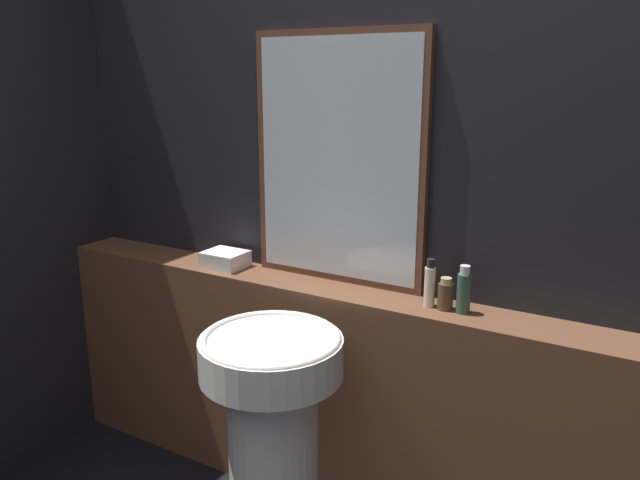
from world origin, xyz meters
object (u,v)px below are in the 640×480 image
object	(u,v)px
pedestal_sink	(273,434)
towel_stack	(225,259)
mirror	(338,160)
lotion_bottle	(464,291)
shampoo_bottle	(430,285)
conditioner_bottle	(445,295)

from	to	relation	value
pedestal_sink	towel_stack	xyz separation A→B (m)	(-0.51, 0.41, 0.42)
mirror	lotion_bottle	bearing A→B (deg)	-9.41
shampoo_bottle	conditioner_bottle	world-z (taller)	shampoo_bottle
pedestal_sink	mirror	world-z (taller)	mirror
towel_stack	lotion_bottle	bearing A→B (deg)	0.00
conditioner_bottle	lotion_bottle	bearing A→B (deg)	0.00
conditioner_bottle	mirror	bearing A→B (deg)	169.36
towel_stack	conditioner_bottle	size ratio (longest dim) A/B	1.49
pedestal_sink	towel_stack	size ratio (longest dim) A/B	5.19
shampoo_bottle	lotion_bottle	distance (m)	0.12
shampoo_bottle	pedestal_sink	bearing A→B (deg)	-131.65
mirror	shampoo_bottle	xyz separation A→B (m)	(0.40, -0.09, -0.38)
mirror	conditioner_bottle	xyz separation A→B (m)	(0.46, -0.09, -0.41)
mirror	towel_stack	bearing A→B (deg)	-169.65
pedestal_sink	shampoo_bottle	world-z (taller)	shampoo_bottle
conditioner_bottle	shampoo_bottle	bearing A→B (deg)	180.00
lotion_bottle	pedestal_sink	bearing A→B (deg)	-139.62
pedestal_sink	mirror	xyz separation A→B (m)	(-0.04, 0.50, 0.84)
pedestal_sink	lotion_bottle	bearing A→B (deg)	40.38
pedestal_sink	towel_stack	bearing A→B (deg)	141.20
mirror	towel_stack	world-z (taller)	mirror
conditioner_bottle	lotion_bottle	xyz separation A→B (m)	(0.06, 0.00, 0.02)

